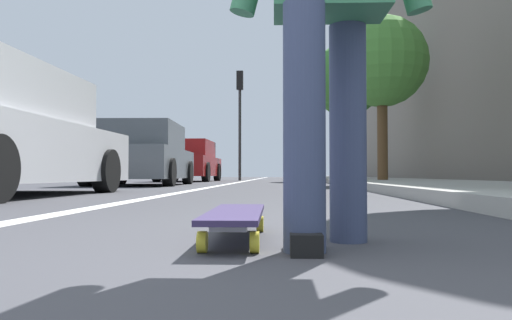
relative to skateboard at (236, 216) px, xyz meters
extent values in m
plane|color=#38383D|center=(9.11, 0.09, -0.09)|extent=(80.00, 80.00, 0.00)
cube|color=silver|center=(19.11, 1.25, -0.09)|extent=(52.00, 0.16, 0.01)
cube|color=#9E9B93|center=(17.11, -3.06, -0.03)|extent=(52.00, 3.20, 0.12)
cube|color=gray|center=(21.11, -6.22, 5.47)|extent=(40.00, 1.20, 11.12)
cylinder|color=yellow|center=(0.30, 0.09, -0.06)|extent=(0.07, 0.03, 0.07)
cylinder|color=yellow|center=(0.30, -0.08, -0.06)|extent=(0.07, 0.03, 0.07)
cylinder|color=yellow|center=(-0.30, 0.08, -0.06)|extent=(0.07, 0.03, 0.07)
cylinder|color=yellow|center=(-0.30, -0.09, -0.06)|extent=(0.07, 0.03, 0.07)
cube|color=silver|center=(0.30, 0.00, -0.01)|extent=(0.06, 0.12, 0.02)
cube|color=silver|center=(-0.30, 0.00, -0.01)|extent=(0.06, 0.12, 0.02)
cube|color=#33284C|center=(0.00, 0.00, 0.01)|extent=(0.84, 0.21, 0.02)
cylinder|color=#384260|center=(-0.27, -0.25, 0.32)|extent=(0.14, 0.14, 0.82)
cylinder|color=#384260|center=(-0.01, -0.43, 0.32)|extent=(0.14, 0.14, 0.82)
cube|color=black|center=(-0.27, -0.25, -0.06)|extent=(0.26, 0.10, 0.07)
cube|color=#4C606B|center=(4.72, 3.18, 1.07)|extent=(0.07, 1.60, 0.51)
cylinder|color=black|center=(5.01, 2.30, 0.21)|extent=(0.61, 0.23, 0.61)
cube|color=#4C5156|center=(9.87, 3.17, 0.42)|extent=(4.17, 2.02, 0.70)
cube|color=#4C5156|center=(9.72, 3.16, 1.07)|extent=(2.32, 1.80, 0.60)
cube|color=#4C606B|center=(10.85, 3.20, 1.07)|extent=(0.10, 1.65, 0.51)
cylinder|color=black|center=(11.11, 4.10, 0.21)|extent=(0.61, 0.24, 0.61)
cylinder|color=black|center=(11.17, 2.32, 0.21)|extent=(0.61, 0.24, 0.61)
cylinder|color=black|center=(8.57, 4.01, 0.21)|extent=(0.61, 0.24, 0.61)
cylinder|color=black|center=(8.63, 2.23, 0.21)|extent=(0.61, 0.24, 0.61)
cube|color=maroon|center=(16.54, 3.29, 0.46)|extent=(4.42, 1.87, 0.70)
cube|color=maroon|center=(16.39, 3.29, 1.11)|extent=(2.44, 1.70, 0.60)
cube|color=#4C606B|center=(17.60, 3.28, 1.11)|extent=(0.06, 1.59, 0.51)
cylinder|color=black|center=(17.91, 4.13, 0.25)|extent=(0.68, 0.23, 0.68)
cylinder|color=black|center=(17.89, 2.41, 0.25)|extent=(0.68, 0.23, 0.68)
cylinder|color=black|center=(15.19, 4.17, 0.25)|extent=(0.68, 0.23, 0.68)
cylinder|color=black|center=(15.16, 2.45, 0.25)|extent=(0.68, 0.23, 0.68)
cylinder|color=#2D2D2D|center=(19.41, 1.65, 1.86)|extent=(0.12, 0.12, 3.90)
cube|color=black|center=(19.41, 1.65, 4.20)|extent=(0.24, 0.28, 0.80)
sphere|color=#360606|center=(19.54, 1.65, 4.46)|extent=(0.16, 0.16, 0.16)
sphere|color=#392907|center=(19.54, 1.65, 4.20)|extent=(0.16, 0.16, 0.16)
sphere|color=green|center=(19.54, 1.65, 3.94)|extent=(0.16, 0.16, 0.16)
cylinder|color=brown|center=(10.63, -2.66, 1.05)|extent=(0.26, 0.26, 2.28)
sphere|color=#4C8C38|center=(10.63, -2.66, 2.98)|extent=(2.27, 2.27, 2.27)
cylinder|color=brown|center=(17.41, -2.66, 1.37)|extent=(0.29, 0.29, 2.93)
sphere|color=#3D7F33|center=(17.41, -2.66, 3.82)|extent=(2.79, 2.79, 2.79)
cylinder|color=brown|center=(14.97, -2.56, 0.32)|extent=(0.14, 0.14, 0.82)
cylinder|color=brown|center=(14.71, -2.38, 0.32)|extent=(0.14, 0.14, 0.82)
cube|color=black|center=(14.97, -2.56, -0.06)|extent=(0.26, 0.10, 0.07)
cube|color=#33724C|center=(14.85, -2.46, 1.03)|extent=(0.24, 0.40, 0.60)
cylinder|color=#33724C|center=(14.85, -2.70, 1.03)|extent=(0.09, 0.24, 0.61)
cylinder|color=#33724C|center=(14.85, -2.22, 1.03)|extent=(0.09, 0.24, 0.61)
sphere|color=brown|center=(14.85, -2.46, 1.44)|extent=(0.22, 0.22, 0.22)
camera|label=1|loc=(-1.92, -0.18, 0.16)|focal=35.18mm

